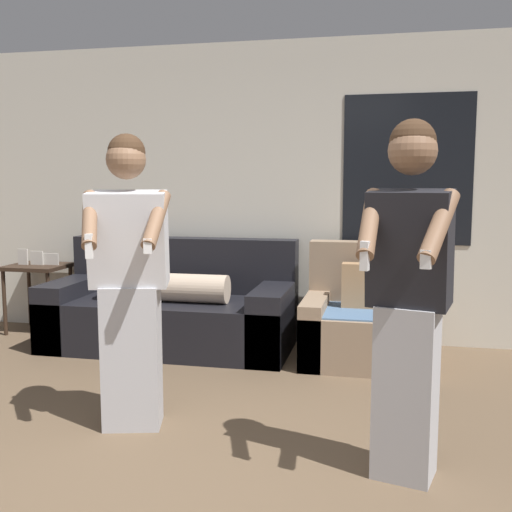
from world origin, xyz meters
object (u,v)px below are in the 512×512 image
(armchair, at_px, (363,322))
(side_table, at_px, (38,274))
(person_left, at_px, (130,282))
(couch, at_px, (173,310))
(person_right, at_px, (408,296))

(armchair, xyz_separation_m, side_table, (-3.11, 0.26, 0.26))
(armchair, xyz_separation_m, person_left, (-1.29, -1.68, 0.57))
(armchair, relative_size, person_left, 0.55)
(couch, bearing_deg, armchair, -1.80)
(couch, relative_size, person_right, 1.22)
(side_table, relative_size, person_left, 0.47)
(couch, xyz_separation_m, side_table, (-1.45, 0.21, 0.25))
(side_table, relative_size, person_right, 0.46)
(person_right, bearing_deg, person_left, 169.38)
(couch, distance_m, armchair, 1.67)
(couch, relative_size, armchair, 2.23)
(couch, bearing_deg, side_table, 171.64)
(couch, distance_m, person_right, 2.86)
(person_left, bearing_deg, person_right, -10.62)
(couch, distance_m, side_table, 1.48)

